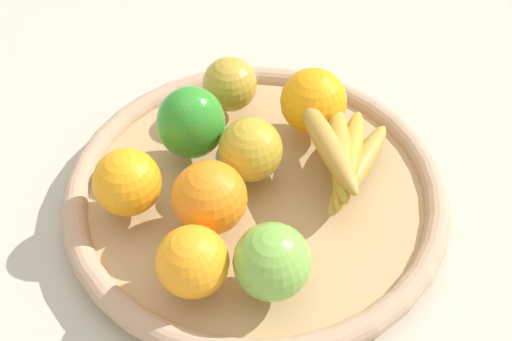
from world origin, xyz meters
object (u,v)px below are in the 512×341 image
object	(u,v)px
orange_3	(210,198)
banana_bunch	(344,155)
apple_0	(248,150)
apple_1	(230,84)
apple_2	(272,262)
orange_1	(127,182)
bell_pepper	(191,123)
orange_0	(313,101)
orange_2	(193,262)

from	to	relation	value
orange_3	banana_bunch	xyz separation A→B (m)	(0.17, 0.01, -0.01)
apple_0	apple_1	world-z (taller)	apple_0
apple_2	banana_bunch	bearing A→B (deg)	39.95
orange_3	orange_1	distance (m)	0.09
banana_bunch	orange_1	xyz separation A→B (m)	(-0.24, 0.04, 0.01)
apple_2	apple_1	bearing A→B (deg)	78.93
apple_1	banana_bunch	bearing A→B (deg)	-63.84
bell_pepper	orange_0	bearing A→B (deg)	-1.11
orange_2	orange_1	xyz separation A→B (m)	(-0.04, 0.13, 0.00)
apple_2	banana_bunch	xyz separation A→B (m)	(0.13, 0.11, -0.01)
apple_1	orange_3	bearing A→B (deg)	-115.84
orange_0	bell_pepper	world-z (taller)	bell_pepper
orange_2	orange_1	size ratio (longest dim) A/B	0.97
orange_3	orange_1	bearing A→B (deg)	143.73
banana_bunch	apple_2	bearing A→B (deg)	-140.05
banana_bunch	orange_2	bearing A→B (deg)	-158.24
bell_pepper	apple_2	bearing A→B (deg)	-82.59
bell_pepper	apple_1	xyz separation A→B (m)	(0.07, 0.06, -0.01)
orange_0	bell_pepper	bearing A→B (deg)	175.90
bell_pepper	banana_bunch	bearing A→B (deg)	-30.59
orange_1	bell_pepper	bearing A→B (deg)	31.84
orange_3	orange_2	distance (m)	0.08
apple_2	orange_1	world-z (taller)	apple_2
apple_0	orange_0	world-z (taller)	orange_0
orange_2	banana_bunch	bearing A→B (deg)	21.76
apple_1	orange_1	size ratio (longest dim) A/B	0.92
banana_bunch	apple_1	distance (m)	0.18
apple_2	orange_3	world-z (taller)	orange_3
apple_2	orange_3	xyz separation A→B (m)	(-0.03, 0.10, 0.00)
apple_0	bell_pepper	world-z (taller)	bell_pepper
apple_2	orange_3	distance (m)	0.10
orange_0	apple_2	bearing A→B (deg)	-124.05
orange_2	orange_1	bearing A→B (deg)	105.61
banana_bunch	orange_1	distance (m)	0.25
orange_3	banana_bunch	world-z (taller)	orange_3
orange_3	banana_bunch	size ratio (longest dim) A/B	0.49
orange_1	orange_3	bearing A→B (deg)	-36.27
bell_pepper	orange_1	world-z (taller)	bell_pepper
orange_1	orange_2	bearing A→B (deg)	-74.39
banana_bunch	orange_2	distance (m)	0.22
bell_pepper	orange_1	size ratio (longest dim) A/B	1.23
apple_0	banana_bunch	bearing A→B (deg)	-22.58
bell_pepper	apple_1	size ratio (longest dim) A/B	1.33
orange_0	orange_1	xyz separation A→B (m)	(-0.24, -0.05, -0.00)
apple_2	apple_0	distance (m)	0.16
apple_0	apple_1	xyz separation A→B (m)	(0.02, 0.12, -0.00)
orange_3	orange_1	size ratio (longest dim) A/B	1.07
orange_3	orange_2	size ratio (longest dim) A/B	1.10
orange_0	banana_bunch	bearing A→B (deg)	-91.25
apple_1	orange_1	world-z (taller)	orange_1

